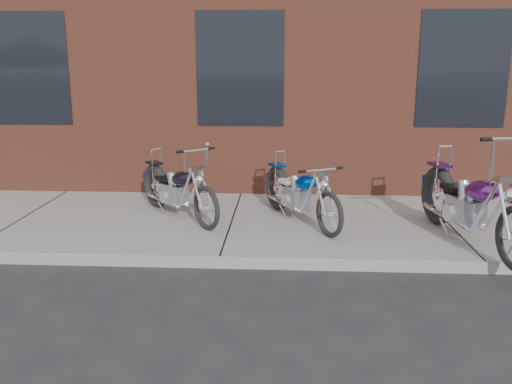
{
  "coord_description": "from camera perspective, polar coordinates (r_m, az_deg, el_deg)",
  "views": [
    {
      "loc": [
        0.74,
        -5.83,
        2.35
      ],
      "look_at": [
        0.37,
        0.8,
        0.72
      ],
      "focal_mm": 38.0,
      "sensor_mm": 36.0,
      "label": 1
    }
  ],
  "objects": [
    {
      "name": "ground",
      "position": [
        6.33,
        -3.82,
        -8.06
      ],
      "size": [
        120.0,
        120.0,
        0.0
      ],
      "primitive_type": "plane",
      "color": "#313132",
      "rests_on": "ground"
    },
    {
      "name": "chopper_third",
      "position": [
        7.8,
        -8.3,
        0.09
      ],
      "size": [
        1.42,
        1.65,
        1.06
      ],
      "rotation": [
        0.0,
        0.0,
        -0.87
      ],
      "color": "black",
      "rests_on": "sidewalk"
    },
    {
      "name": "sidewalk",
      "position": [
        7.71,
        -2.49,
        -3.4
      ],
      "size": [
        22.0,
        3.0,
        0.15
      ],
      "primitive_type": "cube",
      "color": "gray",
      "rests_on": "ground"
    },
    {
      "name": "chopper_blue",
      "position": [
        7.53,
        4.6,
        -0.32
      ],
      "size": [
        1.06,
        1.87,
        0.9
      ],
      "rotation": [
        0.0,
        0.0,
        -1.08
      ],
      "color": "black",
      "rests_on": "sidewalk"
    },
    {
      "name": "chopper_purple",
      "position": [
        7.09,
        21.6,
        -1.5
      ],
      "size": [
        0.77,
        2.47,
        1.41
      ],
      "rotation": [
        0.0,
        0.0,
        -1.36
      ],
      "color": "black",
      "rests_on": "sidewalk"
    }
  ]
}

